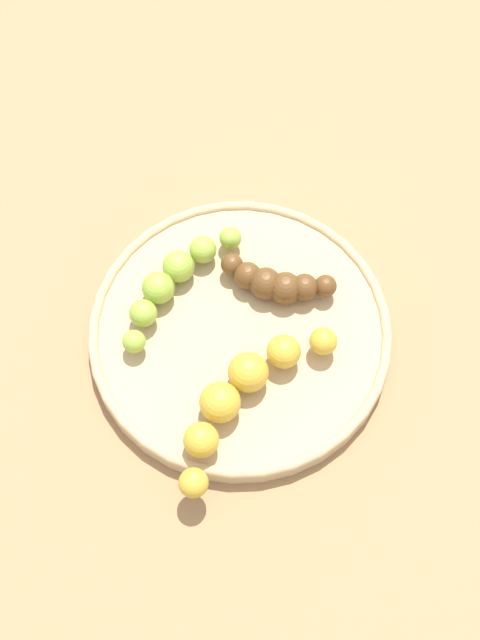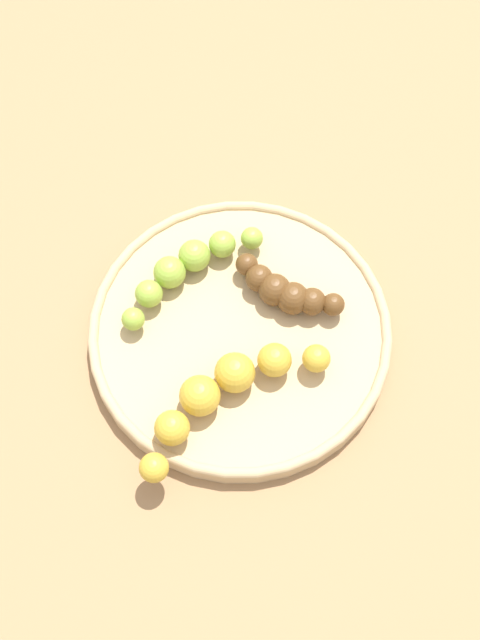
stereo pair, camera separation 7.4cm
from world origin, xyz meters
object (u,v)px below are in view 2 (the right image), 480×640
object	(u,v)px
banana_spotted	(223,392)
banana_green	(185,268)
fruit_bowl	(240,332)
banana_overripe	(285,291)

from	to	relation	value
banana_spotted	banana_green	xyz separation A→B (m)	(-0.00, -0.13, -0.00)
fruit_bowl	banana_overripe	size ratio (longest dim) A/B	3.32
fruit_bowl	banana_green	distance (m)	0.08
banana_spotted	banana_green	bearing A→B (deg)	-18.96
banana_spotted	banana_overripe	size ratio (longest dim) A/B	2.20
banana_spotted	banana_overripe	world-z (taller)	banana_spotted
fruit_bowl	banana_spotted	world-z (taller)	banana_spotted
fruit_bowl	banana_overripe	world-z (taller)	banana_overripe
fruit_bowl	banana_overripe	bearing A→B (deg)	-160.62
banana_spotted	banana_overripe	distance (m)	0.12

